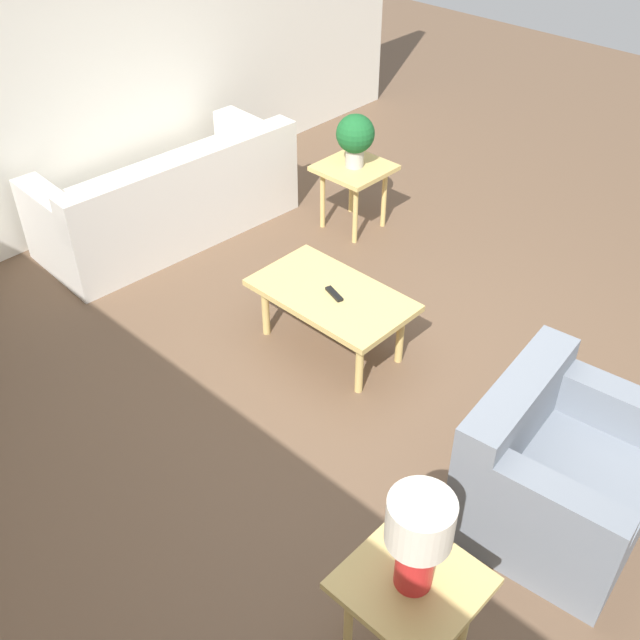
{
  "coord_description": "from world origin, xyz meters",
  "views": [
    {
      "loc": [
        -2.07,
        2.68,
        3.17
      ],
      "look_at": [
        0.24,
        0.24,
        0.55
      ],
      "focal_mm": 42.0,
      "sensor_mm": 36.0,
      "label": 1
    }
  ],
  "objects_px": {
    "table_lamp": "(419,534)",
    "potted_plant": "(355,136)",
    "armchair": "(555,472)",
    "sofa": "(170,200)",
    "coffee_table": "(331,299)",
    "side_table_plant": "(354,176)",
    "side_table_lamp": "(411,593)"
  },
  "relations": [
    {
      "from": "sofa",
      "to": "coffee_table",
      "type": "xyz_separation_m",
      "value": [
        -1.9,
        0.17,
        0.09
      ]
    },
    {
      "from": "coffee_table",
      "to": "side_table_plant",
      "type": "height_order",
      "value": "side_table_plant"
    },
    {
      "from": "table_lamp",
      "to": "sofa",
      "type": "bearing_deg",
      "value": -22.73
    },
    {
      "from": "side_table_plant",
      "to": "armchair",
      "type": "bearing_deg",
      "value": 150.72
    },
    {
      "from": "table_lamp",
      "to": "potted_plant",
      "type": "bearing_deg",
      "value": -44.94
    },
    {
      "from": "side_table_lamp",
      "to": "table_lamp",
      "type": "bearing_deg",
      "value": 90.0
    },
    {
      "from": "side_table_plant",
      "to": "side_table_lamp",
      "type": "height_order",
      "value": "same"
    },
    {
      "from": "sofa",
      "to": "side_table_plant",
      "type": "distance_m",
      "value": 1.46
    },
    {
      "from": "sofa",
      "to": "side_table_plant",
      "type": "height_order",
      "value": "sofa"
    },
    {
      "from": "coffee_table",
      "to": "sofa",
      "type": "bearing_deg",
      "value": -5.25
    },
    {
      "from": "side_table_lamp",
      "to": "potted_plant",
      "type": "xyz_separation_m",
      "value": [
        2.57,
        -2.56,
        0.33
      ]
    },
    {
      "from": "coffee_table",
      "to": "side_table_lamp",
      "type": "distance_m",
      "value": 2.11
    },
    {
      "from": "sofa",
      "to": "table_lamp",
      "type": "distance_m",
      "value": 3.89
    },
    {
      "from": "coffee_table",
      "to": "side_table_plant",
      "type": "relative_size",
      "value": 1.89
    },
    {
      "from": "potted_plant",
      "to": "sofa",
      "type": "bearing_deg",
      "value": 47.75
    },
    {
      "from": "sofa",
      "to": "armchair",
      "type": "xyz_separation_m",
      "value": [
        -3.61,
        0.4,
        0.01
      ]
    },
    {
      "from": "coffee_table",
      "to": "potted_plant",
      "type": "bearing_deg",
      "value": -53.72
    },
    {
      "from": "side_table_lamp",
      "to": "coffee_table",
      "type": "bearing_deg",
      "value": -38.49
    },
    {
      "from": "sofa",
      "to": "armchair",
      "type": "height_order",
      "value": "armchair"
    },
    {
      "from": "side_table_lamp",
      "to": "armchair",
      "type": "bearing_deg",
      "value": -93.09
    },
    {
      "from": "sofa",
      "to": "side_table_plant",
      "type": "xyz_separation_m",
      "value": [
        -0.98,
        -1.08,
        0.15
      ]
    },
    {
      "from": "armchair",
      "to": "side_table_lamp",
      "type": "relative_size",
      "value": 1.87
    },
    {
      "from": "sofa",
      "to": "side_table_plant",
      "type": "relative_size",
      "value": 3.84
    },
    {
      "from": "armchair",
      "to": "coffee_table",
      "type": "height_order",
      "value": "armchair"
    },
    {
      "from": "potted_plant",
      "to": "armchair",
      "type": "bearing_deg",
      "value": 150.72
    },
    {
      "from": "sofa",
      "to": "coffee_table",
      "type": "height_order",
      "value": "sofa"
    },
    {
      "from": "side_table_plant",
      "to": "table_lamp",
      "type": "relative_size",
      "value": 1.12
    },
    {
      "from": "side_table_plant",
      "to": "potted_plant",
      "type": "relative_size",
      "value": 1.3
    },
    {
      "from": "sofa",
      "to": "coffee_table",
      "type": "bearing_deg",
      "value": 87.86
    },
    {
      "from": "armchair",
      "to": "side_table_lamp",
      "type": "distance_m",
      "value": 1.1
    },
    {
      "from": "coffee_table",
      "to": "side_table_lamp",
      "type": "bearing_deg",
      "value": 141.51
    },
    {
      "from": "armchair",
      "to": "table_lamp",
      "type": "distance_m",
      "value": 1.21
    }
  ]
}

